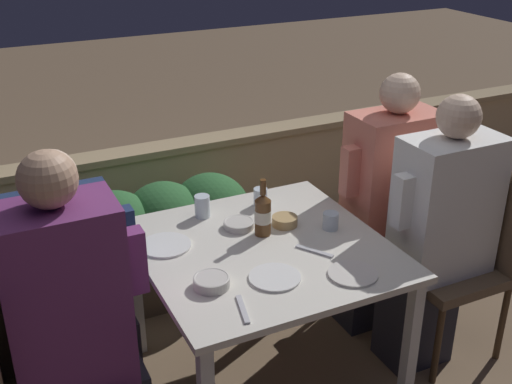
# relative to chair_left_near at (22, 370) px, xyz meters

# --- Properties ---
(ground_plane) EXTENTS (16.00, 16.00, 0.00)m
(ground_plane) POSITION_rel_chair_left_near_xyz_m (1.02, 0.18, -0.57)
(ground_plane) COLOR #7A6047
(parapet_wall) EXTENTS (9.00, 0.18, 0.70)m
(parapet_wall) POSITION_rel_chair_left_near_xyz_m (1.02, 1.55, -0.22)
(parapet_wall) COLOR tan
(parapet_wall) RESTS_ON ground_plane
(dining_table) EXTENTS (1.00, 1.01, 0.72)m
(dining_table) POSITION_rel_chair_left_near_xyz_m (1.02, 0.18, 0.06)
(dining_table) COLOR silver
(dining_table) RESTS_ON ground_plane
(planter_hedge) EXTENTS (0.98, 0.47, 0.68)m
(planter_hedge) POSITION_rel_chair_left_near_xyz_m (0.86, 1.05, -0.20)
(planter_hedge) COLOR brown
(planter_hedge) RESTS_ON ground_plane
(chair_left_near) EXTENTS (0.46, 0.45, 0.96)m
(chair_left_near) POSITION_rel_chair_left_near_xyz_m (0.00, 0.00, 0.00)
(chair_left_near) COLOR brown
(chair_left_near) RESTS_ON ground_plane
(person_purple_stripe) EXTENTS (0.49, 0.26, 1.35)m
(person_purple_stripe) POSITION_rel_chair_left_near_xyz_m (0.21, -0.00, 0.11)
(person_purple_stripe) COLOR #282833
(person_purple_stripe) RESTS_ON ground_plane
(chair_left_far) EXTENTS (0.46, 0.45, 0.96)m
(chair_left_far) POSITION_rel_chair_left_near_xyz_m (0.05, 0.33, 0.00)
(chair_left_far) COLOR brown
(chair_left_far) RESTS_ON ground_plane
(person_navy_jumper) EXTENTS (0.49, 0.26, 1.23)m
(person_navy_jumper) POSITION_rel_chair_left_near_xyz_m (0.26, 0.33, 0.05)
(person_navy_jumper) COLOR #282833
(person_navy_jumper) RESTS_ON ground_plane
(chair_right_near) EXTENTS (0.46, 0.45, 0.96)m
(chair_right_near) POSITION_rel_chair_left_near_xyz_m (2.03, 0.02, 0.00)
(chair_right_near) COLOR brown
(chair_right_near) RESTS_ON ground_plane
(person_white_polo) EXTENTS (0.51, 0.26, 1.31)m
(person_white_polo) POSITION_rel_chair_left_near_xyz_m (1.82, 0.02, 0.09)
(person_white_polo) COLOR #282833
(person_white_polo) RESTS_ON ground_plane
(chair_right_far) EXTENTS (0.46, 0.45, 0.96)m
(chair_right_far) POSITION_rel_chair_left_near_xyz_m (2.00, 0.38, 0.00)
(chair_right_far) COLOR brown
(chair_right_far) RESTS_ON ground_plane
(person_coral_top) EXTENTS (0.50, 0.26, 1.32)m
(person_coral_top) POSITION_rel_chair_left_near_xyz_m (1.79, 0.38, 0.09)
(person_coral_top) COLOR #282833
(person_coral_top) RESTS_ON ground_plane
(beer_bottle) EXTENTS (0.07, 0.07, 0.26)m
(beer_bottle) POSITION_rel_chair_left_near_xyz_m (1.06, 0.28, 0.24)
(beer_bottle) COLOR brown
(beer_bottle) RESTS_ON dining_table
(plate_0) EXTENTS (0.20, 0.20, 0.01)m
(plate_0) POSITION_rel_chair_left_near_xyz_m (0.95, -0.06, 0.15)
(plate_0) COLOR white
(plate_0) RESTS_ON dining_table
(plate_1) EXTENTS (0.22, 0.22, 0.01)m
(plate_1) POSITION_rel_chair_left_near_xyz_m (0.65, 0.36, 0.15)
(plate_1) COLOR white
(plate_1) RESTS_ON dining_table
(plate_2) EXTENTS (0.20, 0.20, 0.01)m
(plate_2) POSITION_rel_chair_left_near_xyz_m (1.23, -0.17, 0.15)
(plate_2) COLOR silver
(plate_2) RESTS_ON dining_table
(bowl_0) EXTENTS (0.14, 0.14, 0.03)m
(bowl_0) POSITION_rel_chair_left_near_xyz_m (0.99, 0.38, 0.16)
(bowl_0) COLOR beige
(bowl_0) RESTS_ON dining_table
(bowl_1) EXTENTS (0.14, 0.14, 0.04)m
(bowl_1) POSITION_rel_chair_left_near_xyz_m (0.71, -0.01, 0.17)
(bowl_1) COLOR beige
(bowl_1) RESTS_ON dining_table
(bowl_2) EXTENTS (0.11, 0.11, 0.04)m
(bowl_2) POSITION_rel_chair_left_near_xyz_m (1.19, 0.31, 0.17)
(bowl_2) COLOR tan
(bowl_2) RESTS_ON dining_table
(glass_cup_0) EXTENTS (0.07, 0.07, 0.10)m
(glass_cup_0) POSITION_rel_chair_left_near_xyz_m (0.89, 0.55, 0.20)
(glass_cup_0) COLOR silver
(glass_cup_0) RESTS_ON dining_table
(glass_cup_1) EXTENTS (0.07, 0.07, 0.09)m
(glass_cup_1) POSITION_rel_chair_left_near_xyz_m (1.18, 0.54, 0.19)
(glass_cup_1) COLOR silver
(glass_cup_1) RESTS_ON dining_table
(glass_cup_2) EXTENTS (0.07, 0.07, 0.08)m
(glass_cup_2) POSITION_rel_chair_left_near_xyz_m (1.35, 0.19, 0.18)
(glass_cup_2) COLOR silver
(glass_cup_2) RESTS_ON dining_table
(fork_0) EXTENTS (0.06, 0.17, 0.01)m
(fork_0) POSITION_rel_chair_left_near_xyz_m (0.75, -0.19, 0.15)
(fork_0) COLOR silver
(fork_0) RESTS_ON dining_table
(fork_1) EXTENTS (0.11, 0.15, 0.01)m
(fork_1) POSITION_rel_chair_left_near_xyz_m (1.19, 0.05, 0.15)
(fork_1) COLOR silver
(fork_1) RESTS_ON dining_table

